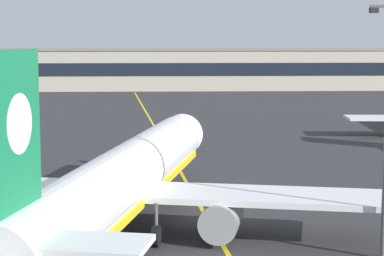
# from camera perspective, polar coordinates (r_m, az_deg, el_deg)

# --- Properties ---
(taxiway_centreline) EXTENTS (14.60, 179.46, 0.01)m
(taxiway_centreline) POSITION_cam_1_polar(r_m,az_deg,el_deg) (66.43, -1.00, -3.29)
(taxiway_centreline) COLOR yellow
(taxiway_centreline) RESTS_ON ground
(airliner_foreground) EXTENTS (32.29, 41.15, 11.65)m
(airliner_foreground) POSITION_cam_1_polar(r_m,az_deg,el_deg) (44.40, -5.61, -4.22)
(airliner_foreground) COLOR white
(airliner_foreground) RESTS_ON ground
(safety_cone_by_nose_gear) EXTENTS (0.44, 0.44, 0.55)m
(safety_cone_by_nose_gear) POSITION_cam_1_polar(r_m,az_deg,el_deg) (61.29, -3.40, -3.96)
(safety_cone_by_nose_gear) COLOR orange
(safety_cone_by_nose_gear) RESTS_ON ground
(terminal_building) EXTENTS (110.40, 12.40, 9.17)m
(terminal_building) POSITION_cam_1_polar(r_m,az_deg,el_deg) (164.57, 0.74, 4.64)
(terminal_building) COLOR #B2A893
(terminal_building) RESTS_ON ground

